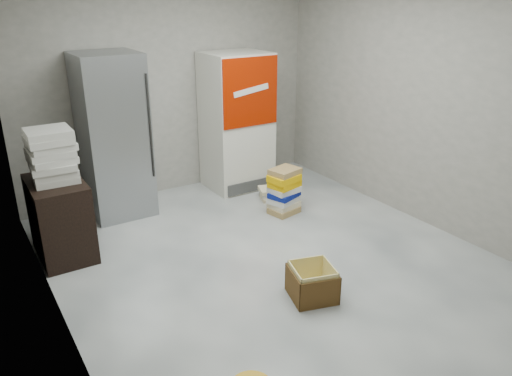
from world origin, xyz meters
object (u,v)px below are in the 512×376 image
at_px(phonebook_stack_main, 284,191).
at_px(cardboard_box, 312,285).
at_px(wood_shelf, 60,218).
at_px(coke_cooler, 237,122).
at_px(steel_fridge, 114,136).

relative_size(phonebook_stack_main, cardboard_box, 1.21).
relative_size(wood_shelf, phonebook_stack_main, 1.42).
height_order(coke_cooler, wood_shelf, coke_cooler).
relative_size(coke_cooler, cardboard_box, 3.85).
distance_m(coke_cooler, wood_shelf, 2.63).
height_order(steel_fridge, wood_shelf, steel_fridge).
xyz_separation_m(coke_cooler, cardboard_box, (-0.82, -2.70, -0.78)).
relative_size(steel_fridge, coke_cooler, 1.06).
bearing_deg(phonebook_stack_main, coke_cooler, 79.36).
relative_size(wood_shelf, cardboard_box, 1.71).
bearing_deg(steel_fridge, cardboard_box, -72.92).
relative_size(steel_fridge, phonebook_stack_main, 3.37).
distance_m(coke_cooler, phonebook_stack_main, 1.26).
distance_m(steel_fridge, wood_shelf, 1.23).
height_order(coke_cooler, phonebook_stack_main, coke_cooler).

